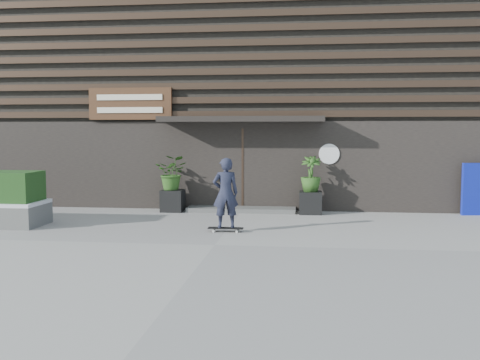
# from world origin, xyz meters

# --- Properties ---
(ground) EXTENTS (80.00, 80.00, 0.00)m
(ground) POSITION_xyz_m (0.00, 0.00, 0.00)
(ground) COLOR gray
(ground) RESTS_ON ground
(entrance_step) EXTENTS (3.00, 0.80, 0.12)m
(entrance_step) POSITION_xyz_m (0.00, 4.60, 0.06)
(entrance_step) COLOR #4C4C4A
(entrance_step) RESTS_ON ground
(planter_pot_left) EXTENTS (0.60, 0.60, 0.60)m
(planter_pot_left) POSITION_xyz_m (-1.90, 4.40, 0.30)
(planter_pot_left) COLOR black
(planter_pot_left) RESTS_ON ground
(bamboo_left) EXTENTS (0.86, 0.75, 0.96)m
(bamboo_left) POSITION_xyz_m (-1.90, 4.40, 1.08)
(bamboo_left) COLOR #2D591E
(bamboo_left) RESTS_ON planter_pot_left
(planter_pot_right) EXTENTS (0.60, 0.60, 0.60)m
(planter_pot_right) POSITION_xyz_m (1.90, 4.40, 0.30)
(planter_pot_right) COLOR black
(planter_pot_right) RESTS_ON ground
(bamboo_right) EXTENTS (0.54, 0.54, 0.96)m
(bamboo_right) POSITION_xyz_m (1.90, 4.40, 1.08)
(bamboo_right) COLOR #2D591E
(bamboo_right) RESTS_ON planter_pot_right
(building) EXTENTS (18.00, 11.00, 8.00)m
(building) POSITION_xyz_m (-0.00, 9.96, 3.99)
(building) COLOR black
(building) RESTS_ON ground
(skateboarder) EXTENTS (0.78, 0.50, 1.64)m
(skateboarder) POSITION_xyz_m (0.01, 1.43, 0.86)
(skateboarder) COLOR black
(skateboarder) RESTS_ON ground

